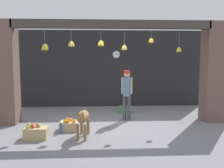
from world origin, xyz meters
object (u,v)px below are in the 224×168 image
object	(u,v)px
dog	(83,118)
shopkeeper	(127,92)
fruit_crate_apples	(36,132)
fruit_crate_oranges	(69,125)
produce_box_green	(125,110)
water_bottle	(61,128)
wall_clock	(116,54)

from	to	relation	value
dog	shopkeeper	bearing A→B (deg)	148.30
shopkeeper	fruit_crate_apples	size ratio (longest dim) A/B	2.86
fruit_crate_oranges	produce_box_green	distance (m)	2.66
fruit_crate_apples	water_bottle	bearing A→B (deg)	33.82
water_bottle	fruit_crate_apples	bearing A→B (deg)	-146.18
fruit_crate_apples	water_bottle	size ratio (longest dim) A/B	1.90
wall_clock	produce_box_green	bearing A→B (deg)	-78.86
fruit_crate_oranges	fruit_crate_apples	xyz separation A→B (m)	(-0.73, -0.67, 0.02)
dog	wall_clock	xyz separation A→B (m)	(1.11, 3.90, 1.58)
fruit_crate_apples	produce_box_green	bearing A→B (deg)	47.24
fruit_crate_oranges	shopkeeper	bearing A→B (deg)	30.21
wall_clock	fruit_crate_apples	bearing A→B (deg)	-119.87
shopkeeper	produce_box_green	xyz separation A→B (m)	(0.08, 1.04, -0.79)
dog	produce_box_green	distance (m)	3.03
water_bottle	wall_clock	distance (m)	4.36
fruit_crate_apples	produce_box_green	distance (m)	3.64
dog	fruit_crate_apples	distance (m)	1.18
produce_box_green	fruit_crate_apples	bearing A→B (deg)	-132.76
dog	water_bottle	bearing A→B (deg)	-117.28
shopkeeper	produce_box_green	size ratio (longest dim) A/B	3.28
produce_box_green	wall_clock	bearing A→B (deg)	101.14
shopkeeper	wall_clock	xyz separation A→B (m)	(-0.16, 2.25, 1.17)
dog	wall_clock	world-z (taller)	wall_clock
shopkeeper	fruit_crate_oranges	distance (m)	2.07
shopkeeper	water_bottle	size ratio (longest dim) A/B	5.43
fruit_crate_oranges	water_bottle	bearing A→B (deg)	-121.18
dog	fruit_crate_oranges	world-z (taller)	dog
dog	produce_box_green	xyz separation A→B (m)	(1.34, 2.69, -0.38)
shopkeeper	produce_box_green	distance (m)	1.31
produce_box_green	fruit_crate_oranges	bearing A→B (deg)	-131.01
fruit_crate_oranges	wall_clock	bearing A→B (deg)	64.93
shopkeeper	wall_clock	bearing A→B (deg)	-66.92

